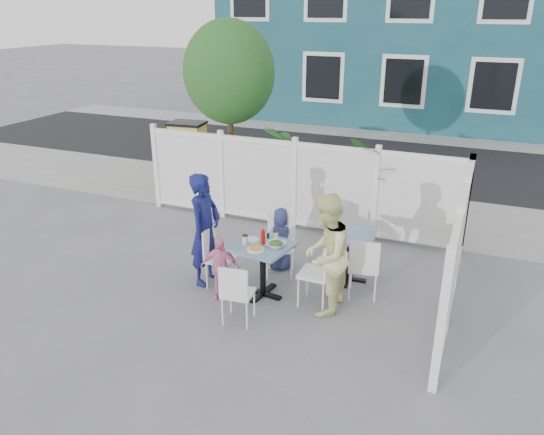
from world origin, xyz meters
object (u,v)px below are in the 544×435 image
at_px(chair_near, 236,290).
at_px(spare_table, 350,245).
at_px(main_table, 263,256).
at_px(chair_left, 217,253).
at_px(utility_cabinet, 189,154).
at_px(chair_right, 322,268).
at_px(man, 205,229).
at_px(woman, 325,255).
at_px(toddler, 220,268).
at_px(boy, 281,239).
at_px(chair_back, 281,239).

bearing_deg(chair_near, spare_table, 52.51).
xyz_separation_m(main_table, chair_left, (-0.73, 0.02, -0.09)).
distance_m(utility_cabinet, spare_table, 5.57).
xyz_separation_m(chair_right, man, (-1.74, 0.00, 0.28)).
bearing_deg(chair_near, chair_right, 38.77).
xyz_separation_m(utility_cabinet, woman, (4.49, -4.11, 0.15)).
relative_size(spare_table, man, 0.44).
bearing_deg(woman, spare_table, 174.77).
xyz_separation_m(chair_left, toddler, (0.21, -0.31, -0.05)).
bearing_deg(chair_right, utility_cabinet, 48.52).
distance_m(chair_right, man, 1.76).
bearing_deg(woman, chair_right, -145.23).
bearing_deg(woman, toddler, -80.76).
bearing_deg(boy, toddler, 46.23).
bearing_deg(chair_back, utility_cabinet, -59.57).
height_order(main_table, man, man).
relative_size(main_table, boy, 0.86).
distance_m(spare_table, chair_near, 1.97).
bearing_deg(spare_table, chair_back, -172.19).
height_order(woman, boy, woman).
distance_m(chair_back, woman, 1.26).
distance_m(spare_table, boy, 1.07).
bearing_deg(boy, chair_right, 115.40).
bearing_deg(boy, chair_left, 29.45).
xyz_separation_m(chair_left, man, (-0.19, 0.03, 0.32)).
bearing_deg(chair_near, main_table, 82.14).
bearing_deg(utility_cabinet, chair_left, -60.48).
relative_size(chair_left, man, 0.53).
distance_m(main_table, chair_left, 0.74).
bearing_deg(main_table, chair_left, 178.41).
height_order(chair_left, chair_right, chair_right).
height_order(chair_near, man, man).
bearing_deg(toddler, boy, 52.02).
xyz_separation_m(chair_left, chair_back, (0.70, 0.73, 0.03)).
bearing_deg(spare_table, chair_near, -120.81).
distance_m(chair_left, chair_back, 1.01).
xyz_separation_m(main_table, boy, (-0.08, 0.86, -0.11)).
bearing_deg(main_table, spare_table, 41.84).
bearing_deg(chair_left, utility_cabinet, -147.07).
distance_m(chair_back, boy, 0.13).
relative_size(man, woman, 1.02).
relative_size(spare_table, chair_back, 0.80).
distance_m(spare_table, toddler, 1.91).
relative_size(chair_back, boy, 0.94).
height_order(main_table, boy, boy).
bearing_deg(chair_near, woman, 32.30).
distance_m(chair_right, chair_near, 1.20).
bearing_deg(spare_table, chair_left, -153.28).
height_order(man, boy, man).
bearing_deg(chair_left, chair_right, 88.88).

